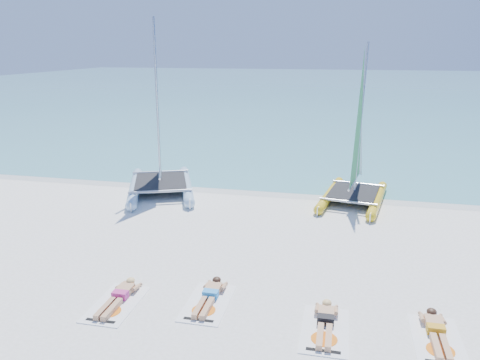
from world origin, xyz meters
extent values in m
plane|color=white|center=(0.00, 0.00, 0.00)|extent=(140.00, 140.00, 0.00)
cube|color=#71B5BD|center=(0.00, 63.00, 0.01)|extent=(140.00, 115.00, 0.01)
cube|color=silver|center=(0.00, 5.50, 0.00)|extent=(140.00, 1.40, 0.01)
cylinder|color=#AAC0E0|center=(-5.40, 4.21, 0.21)|extent=(2.18, 4.67, 0.43)
cone|color=#AAC0E0|center=(-6.39, 6.70, 0.21)|extent=(0.61, 0.73, 0.41)
cylinder|color=#AAC0E0|center=(-3.39, 5.01, 0.21)|extent=(2.18, 4.67, 0.43)
cone|color=#AAC0E0|center=(-4.37, 7.49, 0.21)|extent=(0.61, 0.73, 0.41)
cube|color=black|center=(-4.40, 4.61, 0.46)|extent=(2.92, 3.25, 0.03)
cylinder|color=silver|center=(-4.72, 5.42, 3.80)|extent=(0.56, 1.22, 6.68)
cylinder|color=yellow|center=(2.65, 5.13, 0.18)|extent=(1.04, 4.16, 0.37)
cone|color=yellow|center=(3.03, 7.39, 0.18)|extent=(0.43, 0.58, 0.35)
cylinder|color=yellow|center=(4.48, 4.83, 0.18)|extent=(1.04, 4.16, 0.37)
cone|color=yellow|center=(4.86, 7.09, 0.18)|extent=(0.43, 0.58, 0.35)
cube|color=black|center=(3.57, 4.98, 0.40)|extent=(2.14, 2.54, 0.03)
cylinder|color=silver|center=(3.69, 5.72, 3.25)|extent=(0.26, 1.09, 5.72)
cube|color=white|center=(-2.03, -4.18, 0.01)|extent=(1.00, 1.85, 0.02)
cube|color=tan|center=(-2.03, -3.75, 0.12)|extent=(0.36, 0.55, 0.17)
cube|color=#C42E7F|center=(-2.03, -3.95, 0.12)|extent=(0.37, 0.22, 0.17)
cube|color=tan|center=(-2.03, -4.55, 0.09)|extent=(0.31, 0.85, 0.13)
sphere|color=tan|center=(-2.03, -3.38, 0.16)|extent=(0.21, 0.21, 0.21)
ellipsoid|color=#ECBD6F|center=(-2.03, -3.37, 0.20)|extent=(0.22, 0.24, 0.15)
cube|color=white|center=(0.10, -3.67, 0.01)|extent=(1.00, 1.85, 0.02)
cube|color=tan|center=(0.10, -3.24, 0.12)|extent=(0.36, 0.55, 0.17)
cube|color=#298FDF|center=(0.10, -3.44, 0.12)|extent=(0.37, 0.22, 0.17)
cube|color=tan|center=(0.10, -4.04, 0.09)|extent=(0.31, 0.85, 0.13)
sphere|color=tan|center=(0.10, -2.87, 0.16)|extent=(0.21, 0.21, 0.21)
ellipsoid|color=#341F12|center=(0.10, -2.86, 0.20)|extent=(0.22, 0.24, 0.15)
cube|color=white|center=(2.89, -4.19, 0.01)|extent=(1.00, 1.85, 0.02)
cube|color=tan|center=(2.89, -3.76, 0.12)|extent=(0.36, 0.55, 0.17)
cube|color=black|center=(2.89, -3.96, 0.12)|extent=(0.37, 0.22, 0.17)
cube|color=tan|center=(2.89, -4.56, 0.09)|extent=(0.31, 0.85, 0.13)
sphere|color=tan|center=(2.89, -3.39, 0.16)|extent=(0.21, 0.21, 0.21)
ellipsoid|color=#ECBD6F|center=(2.89, -3.38, 0.20)|extent=(0.22, 0.24, 0.15)
cube|color=white|center=(5.20, -4.06, 0.01)|extent=(1.00, 1.85, 0.02)
cube|color=tan|center=(5.20, -3.63, 0.12)|extent=(0.36, 0.55, 0.17)
cube|color=orange|center=(5.20, -3.83, 0.12)|extent=(0.37, 0.22, 0.17)
cube|color=tan|center=(5.20, -4.43, 0.09)|extent=(0.31, 0.85, 0.13)
sphere|color=tan|center=(5.20, -3.26, 0.16)|extent=(0.21, 0.21, 0.21)
ellipsoid|color=#341F12|center=(5.20, -3.25, 0.20)|extent=(0.22, 0.24, 0.15)
camera|label=1|loc=(3.01, -13.21, 5.90)|focal=35.00mm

